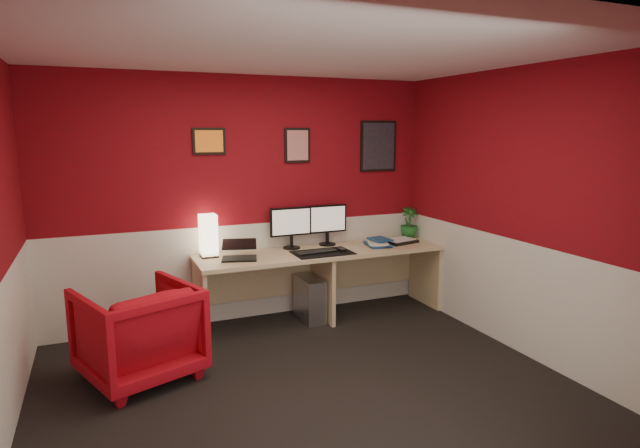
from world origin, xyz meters
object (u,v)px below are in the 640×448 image
Objects in this scene: potted_plant at (409,223)px; pc_tower at (310,299)px; monitor_right at (327,218)px; shoji_lamp at (208,237)px; desk at (322,285)px; laptop at (239,248)px; armchair at (138,332)px; zen_tray at (400,241)px; monitor_left at (291,221)px.

pc_tower is (-1.30, -0.18, -0.68)m from potted_plant.
shoji_lamp is at bearing -178.01° from monitor_right.
laptop reaches higher than desk.
pc_tower is (0.99, -0.18, -0.70)m from shoji_lamp.
armchair is at bearing -164.05° from potted_plant.
monitor_right is (0.16, 0.23, 0.66)m from desk.
laptop is at bearing -173.46° from potted_plant.
potted_plant is (0.22, 0.17, 0.16)m from zen_tray.
monitor_left is at bearing -177.35° from monitor_right.
armchair is (-2.82, -0.70, -0.36)m from zen_tray.
laptop is at bearing -178.09° from zen_tray.
pc_tower is 0.54× the size of armchair.
armchair is (-0.99, -0.63, -0.46)m from laptop.
laptop is at bearing -165.39° from monitor_right.
armchair is at bearing -166.14° from zen_tray.
monitor_right is at bearing 30.22° from laptop.
desk is at bearing -38.98° from monitor_left.
armchair is at bearing -160.23° from desk.
desk is at bearing -124.18° from monitor_right.
pc_tower is at bearing 175.41° from desk.
monitor_right reaches higher than laptop.
desk is 7.30× the size of potted_plant.
potted_plant is (1.43, -0.02, -0.11)m from monitor_left.
laptop reaches higher than armchair.
shoji_lamp is at bearing -178.33° from monitor_left.
shoji_lamp is 1.12× the size of potted_plant.
potted_plant is at bearing -0.70° from monitor_left.
armchair is at bearing -151.20° from monitor_left.
shoji_lamp is at bearing 175.41° from zen_tray.
monitor_left reaches higher than laptop.
potted_plant is at bearing 0.19° from shoji_lamp.
shoji_lamp reaches higher than armchair.
desk is at bearing -9.40° from shoji_lamp.
potted_plant is 0.43× the size of armchair.
monitor_left is (-0.26, 0.21, 0.66)m from desk.
pc_tower is at bearing -178.99° from armchair.
monitor_right is at bearing 2.65° from monitor_left.
shoji_lamp is 0.87m from monitor_left.
shoji_lamp is 1.29m from monitor_right.
shoji_lamp is at bearing 170.60° from desk.
monitor_right is 1.01m from potted_plant.
shoji_lamp is 1.21× the size of laptop.
shoji_lamp is (-1.13, 0.19, 0.56)m from desk.
zen_tray is at bearing 17.52° from laptop.
pc_tower is (-0.30, -0.22, -0.80)m from monitor_right.
pc_tower is at bearing -58.51° from monitor_left.
laptop reaches higher than pc_tower.
shoji_lamp is 0.35m from laptop.
potted_plant is at bearing 175.43° from armchair.
monitor_right is (1.29, 0.04, 0.09)m from shoji_lamp.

